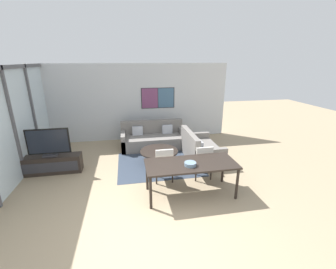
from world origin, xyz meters
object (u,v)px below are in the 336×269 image
at_px(coffee_table, 159,154).
at_px(fruit_bowl, 190,164).
at_px(sofa_side, 199,150).
at_px(dining_table, 191,166).
at_px(television, 48,143).
at_px(dining_chair_left, 164,163).
at_px(tv_console, 52,164).
at_px(sofa_main, 153,139).
at_px(dining_chair_centre, 203,160).

xyz_separation_m(coffee_table, fruit_bowl, (0.41, -1.79, 0.50)).
relative_size(sofa_side, dining_table, 0.79).
bearing_deg(dining_table, television, 153.62).
height_order(coffee_table, dining_chair_left, dining_chair_left).
xyz_separation_m(television, sofa_side, (4.17, 0.13, -0.58)).
bearing_deg(dining_chair_left, fruit_bowl, -61.09).
height_order(coffee_table, dining_table, dining_table).
bearing_deg(sofa_side, tv_console, 91.75).
bearing_deg(fruit_bowl, sofa_main, 97.27).
relative_size(television, fruit_bowl, 4.13).
height_order(television, dining_table, television).
bearing_deg(dining_chair_centre, dining_table, -127.86).
xyz_separation_m(tv_console, dining_table, (3.37, -1.67, 0.46)).
distance_m(sofa_side, dining_chair_centre, 1.22).
bearing_deg(sofa_main, dining_table, -81.48).
distance_m(coffee_table, fruit_bowl, 1.90).
distance_m(sofa_main, coffee_table, 1.42).
bearing_deg(sofa_main, television, -153.97).
distance_m(television, fruit_bowl, 3.77).
distance_m(sofa_main, dining_table, 3.15).
relative_size(tv_console, coffee_table, 1.38).
bearing_deg(television, dining_table, -26.38).
relative_size(dining_table, fruit_bowl, 7.77).
bearing_deg(tv_console, dining_chair_left, -19.08).
height_order(sofa_main, sofa_side, same).
bearing_deg(tv_console, sofa_main, 26.04).
height_order(dining_table, dining_chair_left, dining_chair_left).
height_order(sofa_side, coffee_table, sofa_side).
xyz_separation_m(sofa_side, dining_chair_centre, (-0.30, -1.16, 0.23)).
relative_size(sofa_side, coffee_table, 1.45).
height_order(sofa_side, dining_chair_centre, dining_chair_centre).
relative_size(sofa_main, sofa_side, 1.39).
relative_size(dining_chair_centre, fruit_bowl, 3.51).
relative_size(television, dining_chair_left, 1.18).
distance_m(tv_console, sofa_main, 3.24).
bearing_deg(dining_table, sofa_main, 98.52).
distance_m(dining_chair_centre, fruit_bowl, 0.98).
bearing_deg(sofa_main, dining_chair_centre, -68.72).
relative_size(tv_console, sofa_main, 0.69).
relative_size(coffee_table, fruit_bowl, 4.25).
distance_m(sofa_side, dining_table, 2.01).
relative_size(dining_chair_left, dining_chair_centre, 1.00).
distance_m(tv_console, dining_chair_centre, 4.01).
height_order(sofa_side, fruit_bowl, sofa_side).
bearing_deg(tv_console, dining_table, -26.36).
bearing_deg(sofa_side, dining_chair_centre, 165.32).
bearing_deg(tv_console, dining_chair_centre, -15.01).
relative_size(sofa_main, dining_chair_left, 2.43).
bearing_deg(dining_table, dining_chair_centre, 52.14).
bearing_deg(fruit_bowl, sofa_side, 66.07).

